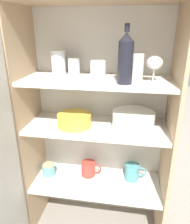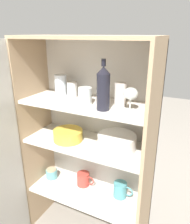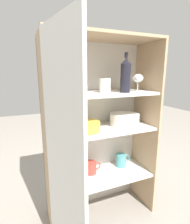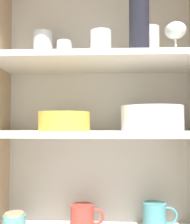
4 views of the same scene
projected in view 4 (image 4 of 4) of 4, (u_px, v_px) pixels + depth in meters
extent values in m
cube|color=silver|center=(99.00, 141.00, 1.11)|extent=(0.80, 0.02, 1.32)
cube|color=silver|center=(98.00, 134.00, 0.95)|extent=(0.76, 0.30, 0.02)
cube|color=silver|center=(98.00, 63.00, 0.96)|extent=(0.76, 0.30, 0.02)
cylinder|color=white|center=(64.00, 53.00, 1.04)|extent=(0.06, 0.06, 0.09)
cylinder|color=silver|center=(151.00, 44.00, 0.98)|extent=(0.06, 0.06, 0.13)
cylinder|color=white|center=(43.00, 49.00, 1.05)|extent=(0.08, 0.08, 0.13)
cylinder|color=white|center=(101.00, 45.00, 0.93)|extent=(0.08, 0.08, 0.10)
cylinder|color=white|center=(176.00, 56.00, 0.92)|extent=(0.07, 0.07, 0.01)
cylinder|color=white|center=(176.00, 47.00, 0.92)|extent=(0.01, 0.01, 0.06)
ellipsoid|color=white|center=(175.00, 30.00, 0.92)|extent=(0.07, 0.07, 0.06)
cylinder|color=black|center=(139.00, 27.00, 0.89)|extent=(0.07, 0.07, 0.19)
cylinder|color=white|center=(152.00, 130.00, 0.95)|extent=(0.22, 0.22, 0.01)
cylinder|color=white|center=(152.00, 127.00, 0.95)|extent=(0.22, 0.22, 0.01)
cylinder|color=white|center=(152.00, 125.00, 0.95)|extent=(0.22, 0.22, 0.01)
cylinder|color=white|center=(152.00, 122.00, 0.95)|extent=(0.22, 0.22, 0.01)
cylinder|color=white|center=(152.00, 120.00, 0.95)|extent=(0.22, 0.22, 0.01)
cylinder|color=white|center=(152.00, 117.00, 0.95)|extent=(0.22, 0.22, 0.01)
cylinder|color=white|center=(152.00, 115.00, 0.95)|extent=(0.22, 0.22, 0.01)
cylinder|color=white|center=(152.00, 112.00, 0.95)|extent=(0.22, 0.22, 0.01)
cylinder|color=white|center=(152.00, 110.00, 0.95)|extent=(0.22, 0.22, 0.01)
cylinder|color=white|center=(152.00, 107.00, 0.95)|extent=(0.22, 0.22, 0.01)
cylinder|color=gold|center=(64.00, 121.00, 0.93)|extent=(0.18, 0.18, 0.07)
torus|color=gold|center=(64.00, 113.00, 0.94)|extent=(0.18, 0.18, 0.01)
cylinder|color=#BC3D33|center=(82.00, 218.00, 0.99)|extent=(0.09, 0.09, 0.09)
torus|color=#BC3D33|center=(96.00, 217.00, 0.99)|extent=(0.06, 0.01, 0.06)
cylinder|color=teal|center=(155.00, 217.00, 0.99)|extent=(0.09, 0.09, 0.10)
torus|color=teal|center=(169.00, 216.00, 0.99)|extent=(0.07, 0.01, 0.07)
cylinder|color=#5BA3A8|center=(14.00, 224.00, 0.97)|extent=(0.08, 0.08, 0.06)
cylinder|color=tan|center=(14.00, 214.00, 0.97)|extent=(0.07, 0.07, 0.01)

